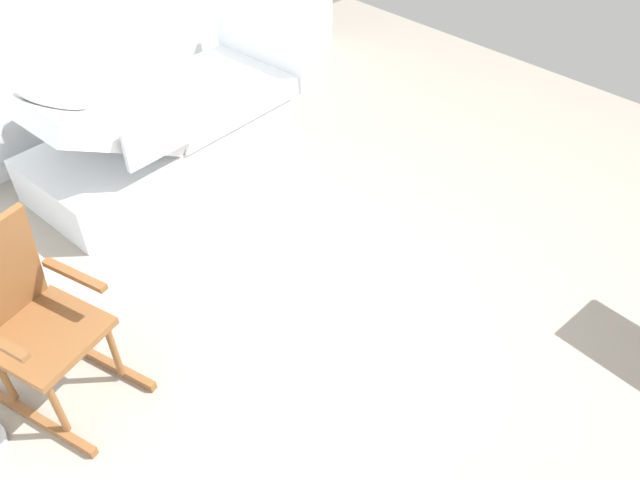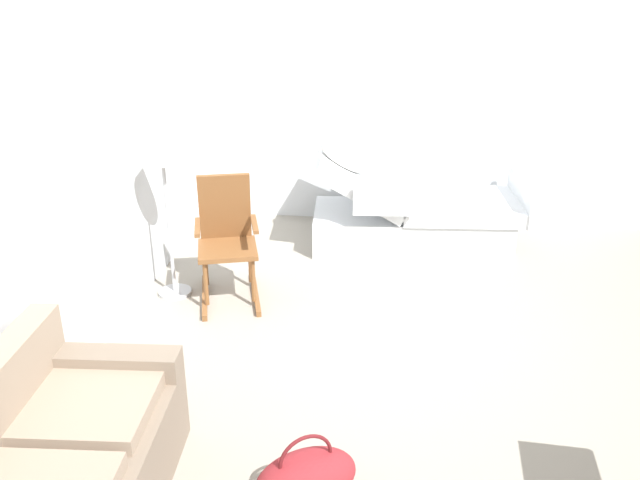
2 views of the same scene
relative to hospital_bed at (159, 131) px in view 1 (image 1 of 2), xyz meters
name	(u,v)px [view 1 (image 1 of 2)]	position (x,y,z in m)	size (l,w,h in m)	color
ground_plane	(375,303)	(-2.09, -0.06, -0.31)	(6.89, 6.89, 0.00)	gray
hospital_bed	(159,131)	(0.00, 0.00, 0.00)	(1.11, 2.12, 1.07)	silver
rocking_chair	(33,322)	(-1.30, 1.56, 0.20)	(0.86, 0.66, 1.05)	brown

